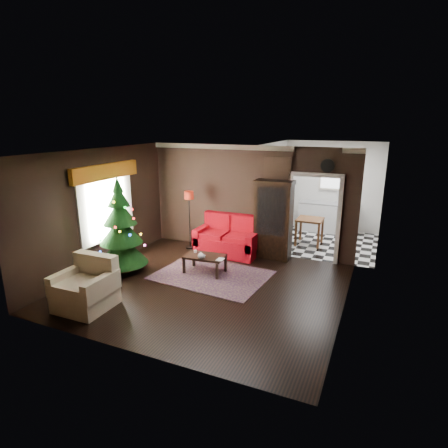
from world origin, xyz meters
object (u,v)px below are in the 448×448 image
at_px(armchair, 84,285).
at_px(teapot, 201,256).
at_px(loveseat, 228,236).
at_px(floor_lamp, 190,220).
at_px(wall_clock, 328,166).
at_px(christmas_tree, 121,227).
at_px(curio_cabinet, 273,222).
at_px(coffee_table, 205,264).
at_px(kitchen_table, 309,231).

relative_size(armchair, teapot, 6.28).
relative_size(loveseat, armchair, 1.73).
relative_size(floor_lamp, wall_clock, 4.86).
bearing_deg(wall_clock, loveseat, -170.34).
height_order(floor_lamp, teapot, floor_lamp).
xyz_separation_m(loveseat, christmas_tree, (-1.78, -2.03, 0.55)).
bearing_deg(curio_cabinet, wall_clock, 8.53).
distance_m(christmas_tree, coffee_table, 2.09).
xyz_separation_m(curio_cabinet, floor_lamp, (-2.22, -0.33, -0.12)).
distance_m(loveseat, wall_clock, 3.04).
relative_size(loveseat, kitchen_table, 2.27).
bearing_deg(kitchen_table, coffee_table, -120.35).
xyz_separation_m(curio_cabinet, wall_clock, (1.20, 0.18, 1.43)).
height_order(floor_lamp, armchair, floor_lamp).
bearing_deg(floor_lamp, teapot, -53.63).
bearing_deg(curio_cabinet, christmas_tree, -142.39).
height_order(armchair, kitchen_table, armchair).
bearing_deg(coffee_table, teapot, -87.07).
bearing_deg(teapot, loveseat, 91.25).
relative_size(coffee_table, wall_clock, 2.84).
bearing_deg(loveseat, kitchen_table, 42.51).
bearing_deg(teapot, armchair, -121.01).
distance_m(curio_cabinet, christmas_tree, 3.70).
height_order(teapot, kitchen_table, kitchen_table).
relative_size(floor_lamp, armchair, 1.58).
relative_size(christmas_tree, armchair, 2.23).
distance_m(wall_clock, kitchen_table, 2.43).
xyz_separation_m(armchair, kitchen_table, (3.06, 5.41, -0.08)).
relative_size(loveseat, christmas_tree, 0.77).
xyz_separation_m(loveseat, curio_cabinet, (1.15, 0.22, 0.45)).
bearing_deg(wall_clock, kitchen_table, 113.75).
distance_m(curio_cabinet, wall_clock, 1.88).
distance_m(armchair, teapot, 2.52).
height_order(loveseat, coffee_table, loveseat).
distance_m(teapot, wall_clock, 3.59).
relative_size(christmas_tree, kitchen_table, 2.93).
height_order(coffee_table, wall_clock, wall_clock).
distance_m(floor_lamp, christmas_tree, 2.07).
height_order(armchair, wall_clock, wall_clock).
height_order(curio_cabinet, teapot, curio_cabinet).
bearing_deg(armchair, loveseat, 70.51).
bearing_deg(armchair, floor_lamp, 85.99).
xyz_separation_m(christmas_tree, armchair, (0.51, -1.73, -0.59)).
bearing_deg(loveseat, armchair, -108.57).
bearing_deg(curio_cabinet, coffee_table, -125.07).
xyz_separation_m(floor_lamp, coffee_table, (1.09, -1.28, -0.61)).
bearing_deg(floor_lamp, kitchen_table, 31.49).
height_order(wall_clock, kitchen_table, wall_clock).
bearing_deg(coffee_table, wall_clock, 37.49).
relative_size(armchair, kitchen_table, 1.31).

